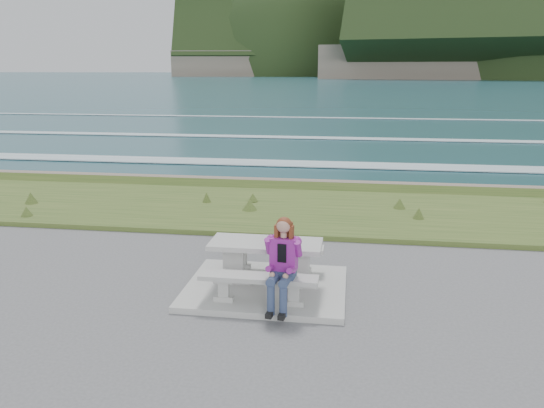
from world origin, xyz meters
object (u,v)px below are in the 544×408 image
(picnic_table, at_px, (266,252))
(bench_seaward, at_px, (272,251))
(seated_woman, at_px, (281,277))
(bench_landward, at_px, (258,282))

(picnic_table, relative_size, bench_seaward, 1.00)
(picnic_table, relative_size, seated_woman, 1.32)
(bench_landward, xyz_separation_m, bench_seaward, (0.00, 1.40, 0.00))
(picnic_table, height_order, seated_woman, seated_woman)
(bench_landward, bearing_deg, picnic_table, 90.00)
(bench_seaward, bearing_deg, bench_landward, -90.00)
(seated_woman, bearing_deg, bench_seaward, 110.23)
(picnic_table, relative_size, bench_landward, 1.00)
(bench_landward, distance_m, seated_woman, 0.41)
(seated_woman, bearing_deg, picnic_table, 120.51)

